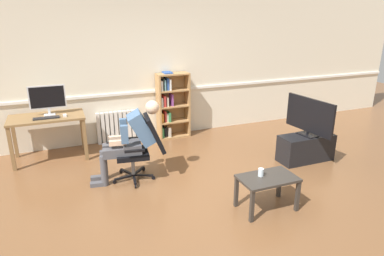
{
  "coord_description": "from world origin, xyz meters",
  "views": [
    {
      "loc": [
        -1.7,
        -3.76,
        2.39
      ],
      "look_at": [
        0.15,
        0.85,
        0.7
      ],
      "focal_mm": 32.12,
      "sensor_mm": 36.0,
      "label": 1
    }
  ],
  "objects_px": {
    "keyboard": "(46,118)",
    "drinking_glass": "(261,172)",
    "office_chair": "(142,146)",
    "radiator": "(118,127)",
    "tv_stand": "(306,148)",
    "computer_mouse": "(65,115)",
    "bookshelf": "(171,106)",
    "coffee_table": "(267,182)",
    "computer_desk": "(47,123)",
    "imac_monitor": "(47,98)",
    "person_seated": "(130,139)",
    "tv_screen": "(309,116)"
  },
  "relations": [
    {
      "from": "radiator",
      "to": "tv_stand",
      "type": "relative_size",
      "value": 0.87
    },
    {
      "from": "tv_stand",
      "to": "coffee_table",
      "type": "distance_m",
      "value": 1.79
    },
    {
      "from": "computer_mouse",
      "to": "tv_screen",
      "type": "relative_size",
      "value": 0.1
    },
    {
      "from": "bookshelf",
      "to": "tv_stand",
      "type": "bearing_deg",
      "value": -48.78
    },
    {
      "from": "keyboard",
      "to": "computer_mouse",
      "type": "relative_size",
      "value": 4.01
    },
    {
      "from": "keyboard",
      "to": "drinking_glass",
      "type": "distance_m",
      "value": 3.51
    },
    {
      "from": "computer_desk",
      "to": "imac_monitor",
      "type": "xyz_separation_m",
      "value": [
        0.05,
        0.08,
        0.4
      ]
    },
    {
      "from": "imac_monitor",
      "to": "person_seated",
      "type": "bearing_deg",
      "value": -51.68
    },
    {
      "from": "computer_mouse",
      "to": "radiator",
      "type": "relative_size",
      "value": 0.12
    },
    {
      "from": "imac_monitor",
      "to": "coffee_table",
      "type": "relative_size",
      "value": 0.81
    },
    {
      "from": "computer_desk",
      "to": "computer_mouse",
      "type": "distance_m",
      "value": 0.33
    },
    {
      "from": "keyboard",
      "to": "radiator",
      "type": "relative_size",
      "value": 0.5
    },
    {
      "from": "computer_mouse",
      "to": "bookshelf",
      "type": "bearing_deg",
      "value": 11.79
    },
    {
      "from": "computer_desk",
      "to": "person_seated",
      "type": "xyz_separation_m",
      "value": [
        1.12,
        -1.27,
        -0.0
      ]
    },
    {
      "from": "bookshelf",
      "to": "tv_screen",
      "type": "relative_size",
      "value": 1.34
    },
    {
      "from": "keyboard",
      "to": "drinking_glass",
      "type": "relative_size",
      "value": 4.0
    },
    {
      "from": "computer_mouse",
      "to": "bookshelf",
      "type": "height_order",
      "value": "bookshelf"
    },
    {
      "from": "keyboard",
      "to": "office_chair",
      "type": "xyz_separation_m",
      "value": [
        1.28,
        -1.15,
        -0.24
      ]
    },
    {
      "from": "imac_monitor",
      "to": "coffee_table",
      "type": "height_order",
      "value": "imac_monitor"
    },
    {
      "from": "computer_desk",
      "to": "bookshelf",
      "type": "relative_size",
      "value": 0.91
    },
    {
      "from": "keyboard",
      "to": "computer_desk",
      "type": "bearing_deg",
      "value": 90.78
    },
    {
      "from": "radiator",
      "to": "coffee_table",
      "type": "bearing_deg",
      "value": -67.33
    },
    {
      "from": "office_chair",
      "to": "radiator",
      "type": "bearing_deg",
      "value": -169.95
    },
    {
      "from": "keyboard",
      "to": "drinking_glass",
      "type": "height_order",
      "value": "keyboard"
    },
    {
      "from": "computer_desk",
      "to": "imac_monitor",
      "type": "distance_m",
      "value": 0.41
    },
    {
      "from": "computer_mouse",
      "to": "person_seated",
      "type": "bearing_deg",
      "value": -54.06
    },
    {
      "from": "computer_desk",
      "to": "coffee_table",
      "type": "height_order",
      "value": "computer_desk"
    },
    {
      "from": "computer_desk",
      "to": "computer_mouse",
      "type": "bearing_deg",
      "value": -22.86
    },
    {
      "from": "imac_monitor",
      "to": "tv_stand",
      "type": "relative_size",
      "value": 0.62
    },
    {
      "from": "radiator",
      "to": "person_seated",
      "type": "height_order",
      "value": "person_seated"
    },
    {
      "from": "computer_desk",
      "to": "radiator",
      "type": "bearing_deg",
      "value": 17.67
    },
    {
      "from": "imac_monitor",
      "to": "drinking_glass",
      "type": "distance_m",
      "value": 3.67
    },
    {
      "from": "tv_stand",
      "to": "drinking_glass",
      "type": "height_order",
      "value": "drinking_glass"
    },
    {
      "from": "computer_mouse",
      "to": "radiator",
      "type": "distance_m",
      "value": 1.17
    },
    {
      "from": "tv_screen",
      "to": "computer_mouse",
      "type": "bearing_deg",
      "value": 61.01
    },
    {
      "from": "bookshelf",
      "to": "radiator",
      "type": "xyz_separation_m",
      "value": [
        -1.03,
        0.1,
        -0.33
      ]
    },
    {
      "from": "coffee_table",
      "to": "tv_stand",
      "type": "bearing_deg",
      "value": 35.41
    },
    {
      "from": "tv_stand",
      "to": "radiator",
      "type": "bearing_deg",
      "value": 143.13
    },
    {
      "from": "keyboard",
      "to": "computer_mouse",
      "type": "distance_m",
      "value": 0.28
    },
    {
      "from": "imac_monitor",
      "to": "computer_desk",
      "type": "bearing_deg",
      "value": -124.59
    },
    {
      "from": "imac_monitor",
      "to": "bookshelf",
      "type": "bearing_deg",
      "value": 5.54
    },
    {
      "from": "coffee_table",
      "to": "imac_monitor",
      "type": "bearing_deg",
      "value": 131.53
    },
    {
      "from": "coffee_table",
      "to": "keyboard",
      "type": "bearing_deg",
      "value": 134.45
    },
    {
      "from": "tv_stand",
      "to": "bookshelf",
      "type": "bearing_deg",
      "value": 131.22
    },
    {
      "from": "computer_mouse",
      "to": "person_seated",
      "type": "height_order",
      "value": "person_seated"
    },
    {
      "from": "computer_desk",
      "to": "bookshelf",
      "type": "bearing_deg",
      "value": 7.36
    },
    {
      "from": "bookshelf",
      "to": "person_seated",
      "type": "distance_m",
      "value": 1.93
    },
    {
      "from": "computer_desk",
      "to": "imac_monitor",
      "type": "height_order",
      "value": "imac_monitor"
    },
    {
      "from": "keyboard",
      "to": "office_chair",
      "type": "relative_size",
      "value": 0.41
    },
    {
      "from": "bookshelf",
      "to": "coffee_table",
      "type": "bearing_deg",
      "value": -84.98
    }
  ]
}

